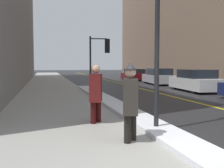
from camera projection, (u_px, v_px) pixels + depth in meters
ground_plane at (183, 154)px, 5.25m from camera, size 160.00×160.00×0.00m
sidewalk_slab at (52, 89)px, 19.34m from camera, size 4.00×80.00×0.01m
road_centre_stripe at (135, 87)px, 20.73m from camera, size 0.16×80.00×0.00m
snow_bank_curb at (110, 102)px, 12.15m from camera, size 0.86×17.30×0.12m
lamp_post at (157, 9)px, 6.89m from camera, size 0.28×0.28×5.07m
traffic_light_near at (101, 52)px, 18.05m from camera, size 1.31×0.32×3.47m
pedestrian_in_fedora at (130, 99)px, 5.99m from camera, size 0.44×0.59×1.72m
pedestrian_with_shoulder_bag at (96, 91)px, 7.96m from camera, size 0.45×0.78×1.67m
parked_car_white at (196, 81)px, 17.60m from camera, size 2.04×4.58×1.37m
parked_car_silver at (159, 77)px, 23.79m from camera, size 2.19×4.66×1.35m
parked_car_maroon at (134, 75)px, 29.84m from camera, size 1.85×4.20×1.21m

